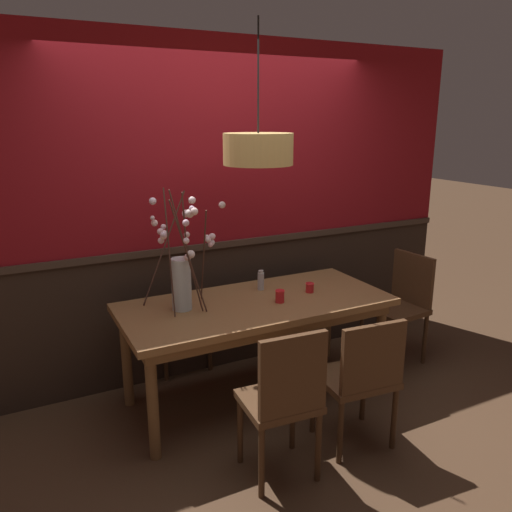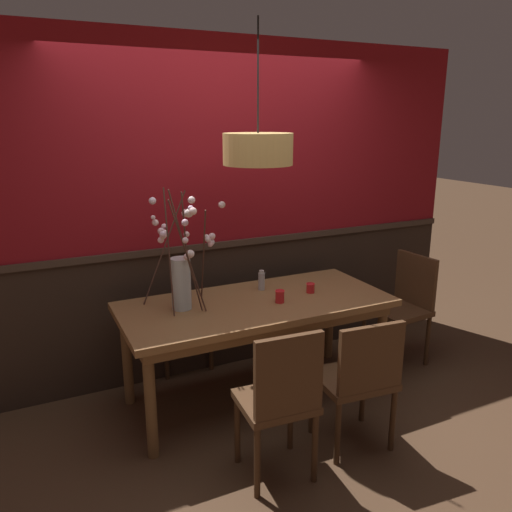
# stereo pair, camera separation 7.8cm
# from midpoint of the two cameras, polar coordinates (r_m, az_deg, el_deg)

# --- Properties ---
(ground_plane) EXTENTS (24.00, 24.00, 0.00)m
(ground_plane) POSITION_cam_midpoint_polar(r_m,az_deg,el_deg) (3.96, -0.58, -15.63)
(ground_plane) COLOR #4C3321
(back_wall) EXTENTS (4.44, 0.14, 2.63)m
(back_wall) POSITION_cam_midpoint_polar(r_m,az_deg,el_deg) (4.06, -4.77, 4.99)
(back_wall) COLOR #2D2119
(back_wall) RESTS_ON ground
(dining_table) EXTENTS (1.92, 0.86, 0.77)m
(dining_table) POSITION_cam_midpoint_polar(r_m,az_deg,el_deg) (3.65, -0.61, -6.36)
(dining_table) COLOR olive
(dining_table) RESTS_ON ground
(chair_near_side_right) EXTENTS (0.48, 0.44, 0.88)m
(chair_near_side_right) POSITION_cam_midpoint_polar(r_m,az_deg,el_deg) (3.26, 11.07, -13.02)
(chair_near_side_right) COLOR #4C301C
(chair_near_side_right) RESTS_ON ground
(chair_near_side_left) EXTENTS (0.44, 0.41, 0.94)m
(chair_near_side_left) POSITION_cam_midpoint_polar(r_m,az_deg,el_deg) (2.93, 2.41, -15.59)
(chair_near_side_left) COLOR #4C301C
(chair_near_side_left) RESTS_ON ground
(chair_head_east_end) EXTENTS (0.47, 0.48, 0.93)m
(chair_head_east_end) POSITION_cam_midpoint_polar(r_m,az_deg,el_deg) (4.49, 15.58, -4.92)
(chair_head_east_end) COLOR #4C301C
(chair_head_east_end) RESTS_ON ground
(chair_far_side_left) EXTENTS (0.44, 0.44, 0.89)m
(chair_far_side_left) POSITION_cam_midpoint_polar(r_m,az_deg,el_deg) (4.32, -9.50, -5.61)
(chair_far_side_left) COLOR #4C301C
(chair_far_side_left) RESTS_ON ground
(vase_with_blossoms) EXTENTS (0.54, 0.62, 0.84)m
(vase_with_blossoms) POSITION_cam_midpoint_polar(r_m,az_deg,el_deg) (3.43, -8.99, -1.89)
(vase_with_blossoms) COLOR silver
(vase_with_blossoms) RESTS_ON dining_table
(candle_holder_nearer_center) EXTENTS (0.07, 0.07, 0.09)m
(candle_holder_nearer_center) POSITION_cam_midpoint_polar(r_m,az_deg,el_deg) (3.59, 2.09, -4.55)
(candle_holder_nearer_center) COLOR red
(candle_holder_nearer_center) RESTS_ON dining_table
(candle_holder_nearer_edge) EXTENTS (0.07, 0.07, 0.07)m
(candle_holder_nearer_edge) POSITION_cam_midpoint_polar(r_m,az_deg,el_deg) (3.81, 5.49, -3.55)
(candle_holder_nearer_edge) COLOR red
(candle_holder_nearer_edge) RESTS_ON dining_table
(condiment_bottle) EXTENTS (0.05, 0.05, 0.15)m
(condiment_bottle) POSITION_cam_midpoint_polar(r_m,az_deg,el_deg) (3.83, -0.04, -2.78)
(condiment_bottle) COLOR #ADADB2
(condiment_bottle) RESTS_ON dining_table
(pendant_lamp) EXTENTS (0.46, 0.46, 0.90)m
(pendant_lamp) POSITION_cam_midpoint_polar(r_m,az_deg,el_deg) (3.34, -0.44, 11.94)
(pendant_lamp) COLOR tan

